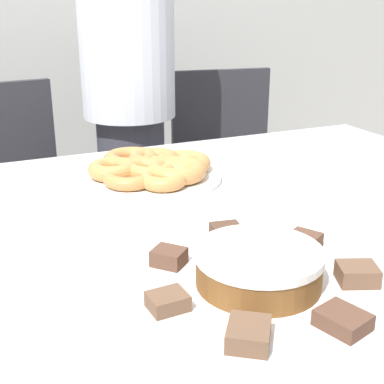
{
  "coord_description": "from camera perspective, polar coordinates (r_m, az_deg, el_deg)",
  "views": [
    {
      "loc": [
        -0.37,
        -0.87,
        1.14
      ],
      "look_at": [
        0.01,
        -0.02,
        0.8
      ],
      "focal_mm": 50.0,
      "sensor_mm": 36.0,
      "label": 1
    }
  ],
  "objects": [
    {
      "name": "donut_4",
      "position": [
        1.16,
        -3.08,
        1.32
      ],
      "size": [
        0.1,
        0.1,
        0.03
      ],
      "color": "#D18E4C",
      "rests_on": "plate_donuts"
    },
    {
      "name": "lamington_6",
      "position": [
        0.72,
        -2.61,
        -11.57
      ],
      "size": [
        0.05,
        0.05,
        0.02
      ],
      "rotation": [
        0.0,
        0.0,
        9.48
      ],
      "color": "brown",
      "rests_on": "plate_cake"
    },
    {
      "name": "donut_0",
      "position": [
        1.23,
        -4.43,
        2.52
      ],
      "size": [
        0.12,
        0.12,
        0.03
      ],
      "color": "#D18E4C",
      "rests_on": "plate_donuts"
    },
    {
      "name": "donut_7",
      "position": [
        1.29,
        -4.08,
        3.4
      ],
      "size": [
        0.12,
        0.12,
        0.04
      ],
      "color": "#C68447",
      "rests_on": "plate_donuts"
    },
    {
      "name": "napkin",
      "position": [
        1.34,
        19.3,
        1.75
      ],
      "size": [
        0.14,
        0.12,
        0.01
      ],
      "color": "white",
      "rests_on": "table"
    },
    {
      "name": "donut_2",
      "position": [
        1.23,
        -8.45,
        2.39
      ],
      "size": [
        0.11,
        0.11,
        0.04
      ],
      "color": "#D18E4C",
      "rests_on": "plate_donuts"
    },
    {
      "name": "lamington_2",
      "position": [
        0.81,
        17.22,
        -8.34
      ],
      "size": [
        0.07,
        0.06,
        0.03
      ],
      "rotation": [
        0.0,
        0.0,
        5.89
      ],
      "color": "brown",
      "rests_on": "plate_cake"
    },
    {
      "name": "office_chair_right",
      "position": [
        2.09,
        4.21,
        -0.34
      ],
      "size": [
        0.5,
        0.5,
        0.88
      ],
      "rotation": [
        0.0,
        0.0,
        -0.14
      ],
      "color": "black",
      "rests_on": "ground_plane"
    },
    {
      "name": "lamington_4",
      "position": [
        0.9,
        3.8,
        -4.55
      ],
      "size": [
        0.06,
        0.06,
        0.03
      ],
      "rotation": [
        0.0,
        0.0,
        7.69
      ],
      "color": "#513828",
      "rests_on": "plate_cake"
    },
    {
      "name": "donut_3",
      "position": [
        1.18,
        -6.68,
        1.5
      ],
      "size": [
        0.12,
        0.12,
        0.03
      ],
      "color": "#C68447",
      "rests_on": "plate_donuts"
    },
    {
      "name": "plate_donuts",
      "position": [
        1.24,
        -4.4,
        1.53
      ],
      "size": [
        0.33,
        0.33,
        0.01
      ],
      "color": "white",
      "rests_on": "table"
    },
    {
      "name": "frosted_cake",
      "position": [
        0.77,
        7.13,
        -7.92
      ],
      "size": [
        0.18,
        0.18,
        0.05
      ],
      "color": "brown",
      "rests_on": "plate_cake"
    },
    {
      "name": "person_standing",
      "position": [
        1.8,
        -6.75,
        10.34
      ],
      "size": [
        0.3,
        0.3,
        1.57
      ],
      "color": "#383842",
      "rests_on": "ground_plane"
    },
    {
      "name": "lamington_1",
      "position": [
        0.71,
        15.79,
        -13.02
      ],
      "size": [
        0.06,
        0.07,
        0.02
      ],
      "rotation": [
        0.0,
        0.0,
        5.0
      ],
      "color": "brown",
      "rests_on": "plate_cake"
    },
    {
      "name": "office_chair_left",
      "position": [
        1.87,
        -18.32,
        -3.83
      ],
      "size": [
        0.49,
        0.49,
        0.88
      ],
      "rotation": [
        0.0,
        0.0,
        0.12
      ],
      "color": "black",
      "rests_on": "ground_plane"
    },
    {
      "name": "lamington_5",
      "position": [
        0.82,
        -2.48,
        -6.94
      ],
      "size": [
        0.06,
        0.06,
        0.03
      ],
      "rotation": [
        0.0,
        0.0,
        8.59
      ],
      "color": "brown",
      "rests_on": "plate_cake"
    },
    {
      "name": "plate_cake",
      "position": [
        0.79,
        7.03,
        -9.97
      ],
      "size": [
        0.39,
        0.39,
        0.01
      ],
      "color": "white",
      "rests_on": "table"
    },
    {
      "name": "donut_6",
      "position": [
        1.26,
        -1.0,
        3.1
      ],
      "size": [
        0.13,
        0.13,
        0.04
      ],
      "color": "#D18E4C",
      "rests_on": "plate_donuts"
    },
    {
      "name": "lamington_0",
      "position": [
        0.66,
        6.05,
        -14.83
      ],
      "size": [
        0.08,
        0.08,
        0.02
      ],
      "rotation": [
        0.0,
        0.0,
        4.1
      ],
      "color": "brown",
      "rests_on": "plate_cake"
    },
    {
      "name": "lamington_3",
      "position": [
        0.89,
        11.73,
        -5.22
      ],
      "size": [
        0.07,
        0.07,
        0.02
      ],
      "rotation": [
        0.0,
        0.0,
        6.79
      ],
      "color": "brown",
      "rests_on": "plate_cake"
    },
    {
      "name": "table",
      "position": [
        1.05,
        -0.89,
        -6.74
      ],
      "size": [
        1.61,
        1.04,
        0.74
      ],
      "color": "silver",
      "rests_on": "ground_plane"
    },
    {
      "name": "donut_1",
      "position": [
        1.3,
        -6.56,
        3.44
      ],
      "size": [
        0.13,
        0.13,
        0.04
      ],
      "color": "#C68447",
      "rests_on": "plate_donuts"
    },
    {
      "name": "donut_5",
      "position": [
        1.2,
        -1.66,
        2.29
      ],
      "size": [
        0.14,
        0.14,
        0.04
      ],
      "color": "#D18E4C",
      "rests_on": "plate_donuts"
    }
  ]
}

